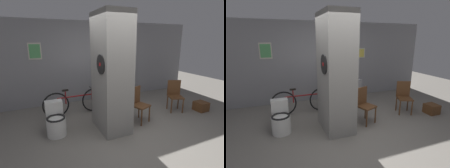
{
  "view_description": "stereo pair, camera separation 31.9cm",
  "coord_description": "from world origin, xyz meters",
  "views": [
    {
      "loc": [
        -1.7,
        -2.95,
        2.05
      ],
      "look_at": [
        0.06,
        0.89,
        0.95
      ],
      "focal_mm": 28.0,
      "sensor_mm": 36.0,
      "label": 1
    },
    {
      "loc": [
        -1.4,
        -3.07,
        2.05
      ],
      "look_at": [
        0.06,
        0.89,
        0.95
      ],
      "focal_mm": 28.0,
      "sensor_mm": 36.0,
      "label": 2
    }
  ],
  "objects": [
    {
      "name": "counter_shelf",
      "position": [
        0.44,
        1.59,
        0.44
      ],
      "size": [
        1.12,
        0.44,
        0.87
      ],
      "color": "gray",
      "rests_on": "ground_plane"
    },
    {
      "name": "floor_crate",
      "position": [
        2.66,
        0.31,
        0.13
      ],
      "size": [
        0.33,
        0.33,
        0.27
      ],
      "color": "brown",
      "rests_on": "ground_plane"
    },
    {
      "name": "bottle_tall",
      "position": [
        0.47,
        1.63,
        0.98
      ],
      "size": [
        0.07,
        0.07,
        0.28
      ],
      "color": "olive",
      "rests_on": "counter_shelf"
    },
    {
      "name": "wall_back",
      "position": [
        0.0,
        2.63,
        1.3
      ],
      "size": [
        8.0,
        0.09,
        2.6
      ],
      "color": "gray",
      "rests_on": "ground_plane"
    },
    {
      "name": "chair_near_pillar",
      "position": [
        0.62,
        0.52,
        0.49
      ],
      "size": [
        0.49,
        0.49,
        0.88
      ],
      "rotation": [
        0.0,
        0.0,
        0.35
      ],
      "color": "brown",
      "rests_on": "ground_plane"
    },
    {
      "name": "pillar_center",
      "position": [
        -0.14,
        0.49,
        1.3
      ],
      "size": [
        0.65,
        0.98,
        2.6
      ],
      "color": "gray",
      "rests_on": "ground_plane"
    },
    {
      "name": "chair_by_doorway",
      "position": [
        1.97,
        0.68,
        0.49
      ],
      "size": [
        0.49,
        0.49,
        0.88
      ],
      "rotation": [
        0.0,
        0.0,
        -0.38
      ],
      "color": "brown",
      "rests_on": "ground_plane"
    },
    {
      "name": "ground_plane",
      "position": [
        0.0,
        0.0,
        0.0
      ],
      "size": [
        14.0,
        14.0,
        0.0
      ],
      "primitive_type": "plane",
      "color": "slate"
    },
    {
      "name": "bicycle",
      "position": [
        -0.72,
        1.59,
        0.36
      ],
      "size": [
        1.74,
        0.42,
        0.74
      ],
      "color": "black",
      "rests_on": "ground_plane"
    },
    {
      "name": "toilet",
      "position": [
        -1.36,
        0.73,
        0.29
      ],
      "size": [
        0.41,
        0.57,
        0.7
      ],
      "color": "silver",
      "rests_on": "ground_plane"
    }
  ]
}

